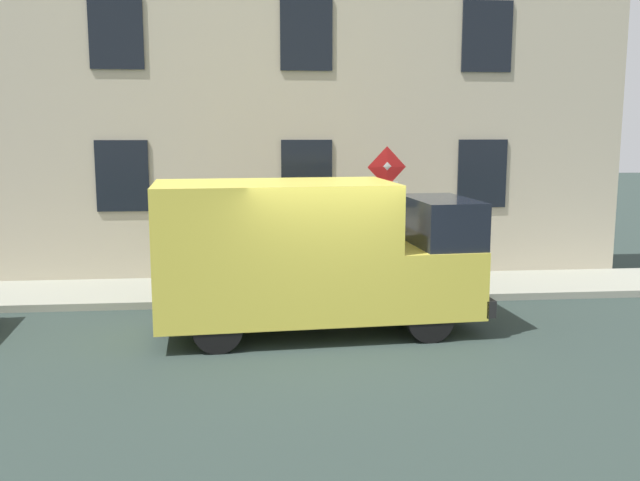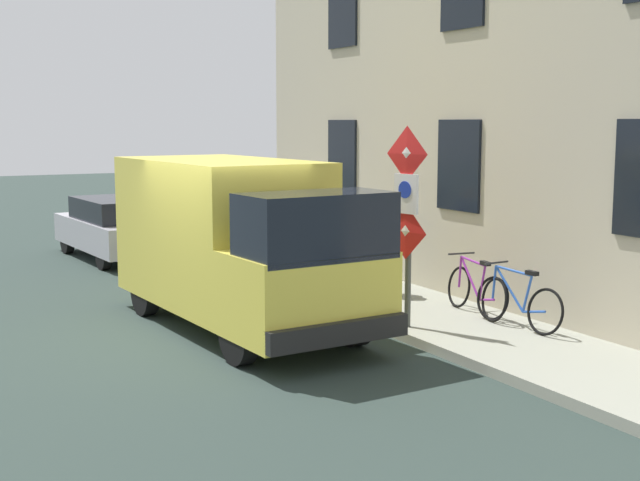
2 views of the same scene
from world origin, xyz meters
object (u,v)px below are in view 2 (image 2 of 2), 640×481
bicycle_purple (476,290)px  parked_hatchback (119,226)px  pedestrian (375,239)px  sign_post_stacked (407,207)px  delivery_van (238,240)px  litter_bin (316,265)px  bicycle_blue (518,302)px

bicycle_purple → parked_hatchback: bearing=27.9°
parked_hatchback → pedestrian: (2.67, -6.63, 0.34)m
bicycle_purple → pedestrian: pedestrian is taller
sign_post_stacked → pedestrian: size_ratio=1.60×
sign_post_stacked → parked_hatchback: (-1.75, 8.96, -1.14)m
sign_post_stacked → pedestrian: bearing=68.4°
delivery_van → parked_hatchback: (0.16, 7.34, -0.60)m
delivery_van → parked_hatchback: size_ratio=1.32×
sign_post_stacked → litter_bin: (0.15, 3.02, -1.28)m
delivery_van → pedestrian: size_ratio=3.17×
bicycle_blue → litter_bin: 4.00m
delivery_van → litter_bin: delivery_van is taller
parked_hatchback → pedestrian: pedestrian is taller
sign_post_stacked → delivery_van: sign_post_stacked is taller
sign_post_stacked → bicycle_blue: sign_post_stacked is taller
sign_post_stacked → delivery_van: size_ratio=0.50×
parked_hatchback → pedestrian: bearing=-162.3°
parked_hatchback → bicycle_purple: size_ratio=2.40×
bicycle_purple → bicycle_blue: bearing=-172.0°
parked_hatchback → bicycle_blue: bearing=-166.2°
parked_hatchback → sign_post_stacked: bearing=-173.2°
litter_bin → bicycle_purple: bearing=-65.8°
sign_post_stacked → litter_bin: 3.29m
sign_post_stacked → bicycle_blue: (1.42, -0.77, -1.36)m
delivery_van → pedestrian: 2.93m
delivery_van → litter_bin: 2.60m
parked_hatchback → pedestrian: size_ratio=2.39×
delivery_van → bicycle_blue: (3.33, -2.38, -0.82)m
delivery_van → pedestrian: bearing=100.2°
delivery_van → bicycle_blue: size_ratio=3.18×
sign_post_stacked → bicycle_blue: 2.11m
bicycle_blue → pedestrian: pedestrian is taller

